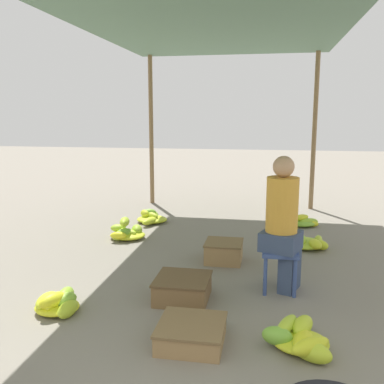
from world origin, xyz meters
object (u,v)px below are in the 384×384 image
at_px(banana_pile_left_0, 58,303).
at_px(crate_mid, 191,333).
at_px(banana_pile_right_1, 300,340).
at_px(banana_pile_left_1, 127,232).
at_px(banana_pile_right_0, 304,222).
at_px(crate_far, 224,251).
at_px(vendor_seated, 283,222).
at_px(banana_pile_left_2, 151,218).
at_px(stool, 280,258).
at_px(banana_pile_right_2, 307,243).
at_px(crate_near, 183,288).

xyz_separation_m(banana_pile_left_0, crate_mid, (1.23, -0.32, 0.00)).
bearing_deg(banana_pile_right_1, banana_pile_left_1, 130.90).
relative_size(banana_pile_right_0, crate_far, 1.07).
bearing_deg(banana_pile_right_0, vendor_seated, -99.07).
xyz_separation_m(banana_pile_left_2, crate_mid, (1.29, -3.48, 0.01)).
distance_m(stool, banana_pile_left_0, 2.07).
height_order(banana_pile_right_2, crate_far, crate_far).
bearing_deg(stool, vendor_seated, 19.93).
bearing_deg(banana_pile_left_1, stool, -35.05).
bearing_deg(banana_pile_right_0, banana_pile_left_0, -124.65).
bearing_deg(crate_far, stool, -50.49).
xyz_separation_m(banana_pile_left_1, banana_pile_right_2, (2.41, 0.04, -0.03)).
relative_size(banana_pile_left_2, crate_far, 1.56).
xyz_separation_m(banana_pile_right_0, crate_near, (-1.31, -2.93, 0.04)).
bearing_deg(crate_mid, banana_pile_left_1, 118.25).
distance_m(banana_pile_right_2, crate_near, 2.22).
xyz_separation_m(vendor_seated, crate_mid, (-0.68, -1.12, -0.60)).
relative_size(banana_pile_right_2, crate_near, 1.25).
relative_size(banana_pile_left_1, crate_near, 1.05).
height_order(banana_pile_left_0, banana_pile_right_0, banana_pile_left_0).
bearing_deg(banana_pile_right_2, stool, -104.57).
bearing_deg(banana_pile_left_0, crate_mid, -14.38).
bearing_deg(crate_near, crate_mid, -73.85).
distance_m(crate_near, crate_far, 1.14).
xyz_separation_m(banana_pile_left_2, banana_pile_right_2, (2.33, -0.90, -0.01)).
height_order(stool, banana_pile_right_1, stool).
distance_m(banana_pile_left_1, banana_pile_right_0, 2.71).
xyz_separation_m(banana_pile_left_0, banana_pile_right_1, (2.02, -0.27, 0.00)).
xyz_separation_m(banana_pile_left_1, crate_mid, (1.36, -2.54, -0.01)).
xyz_separation_m(banana_pile_left_2, crate_far, (1.33, -1.62, 0.04)).
bearing_deg(stool, banana_pile_left_0, -157.18).
height_order(banana_pile_left_1, banana_pile_right_1, banana_pile_left_1).
height_order(banana_pile_left_1, banana_pile_right_0, banana_pile_left_1).
xyz_separation_m(banana_pile_left_0, banana_pile_right_0, (2.32, 3.36, -0.01)).
xyz_separation_m(vendor_seated, crate_far, (-0.64, 0.74, -0.57)).
bearing_deg(crate_near, crate_far, 76.55).
distance_m(vendor_seated, banana_pile_right_0, 2.66).
distance_m(banana_pile_left_0, banana_pile_left_2, 3.17).
relative_size(stool, banana_pile_left_0, 0.81).
height_order(banana_pile_right_2, crate_near, crate_near).
xyz_separation_m(banana_pile_left_2, banana_pile_right_0, (2.38, 0.19, -0.01)).
height_order(vendor_seated, banana_pile_left_2, vendor_seated).
xyz_separation_m(banana_pile_right_1, crate_far, (-0.74, 1.81, 0.04)).
height_order(vendor_seated, banana_pile_left_0, vendor_seated).
xyz_separation_m(stool, banana_pile_left_0, (-1.90, -0.80, -0.25)).
height_order(banana_pile_left_1, crate_near, banana_pile_left_1).
bearing_deg(banana_pile_right_0, banana_pile_right_1, -94.73).
height_order(banana_pile_right_0, crate_far, crate_far).
bearing_deg(crate_mid, stool, 59.14).
distance_m(vendor_seated, banana_pile_left_1, 2.56).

